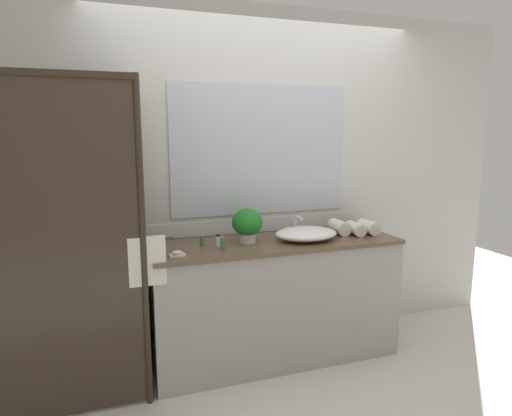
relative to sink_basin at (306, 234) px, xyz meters
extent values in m
plane|color=silver|center=(-0.22, 0.03, -0.94)|extent=(8.00, 8.00, 0.00)
cube|color=silver|center=(-0.22, 0.38, 0.36)|extent=(4.40, 0.05, 2.60)
cube|color=silver|center=(-0.22, 0.35, 0.01)|extent=(1.80, 0.01, 0.11)
cube|color=silver|center=(-0.22, 0.35, 0.59)|extent=(1.39, 0.01, 0.98)
cube|color=#9E9993|center=(-0.22, 0.04, -0.51)|extent=(1.80, 0.56, 0.87)
cube|color=brown|center=(-0.22, 0.03, -0.06)|extent=(1.80, 0.58, 0.03)
cylinder|color=#2D2319|center=(-1.17, -0.24, 0.06)|extent=(0.04, 0.04, 2.00)
cube|color=#2D2319|center=(-1.67, -0.24, 1.04)|extent=(1.00, 0.04, 0.04)
cube|color=#382B21|center=(-1.67, -0.24, 0.06)|extent=(0.96, 0.01, 1.96)
cube|color=#382B21|center=(-1.17, 0.05, 0.06)|extent=(0.01, 0.57, 1.96)
cylinder|color=#2D2319|center=(-1.15, -0.23, 0.10)|extent=(0.32, 0.02, 0.02)
cube|color=silver|center=(-1.15, -0.23, -0.03)|extent=(0.22, 0.04, 0.30)
ellipsoid|color=white|center=(0.00, 0.00, 0.00)|extent=(0.46, 0.36, 0.09)
cube|color=silver|center=(0.00, 0.19, -0.04)|extent=(0.17, 0.04, 0.02)
cylinder|color=silver|center=(0.00, 0.19, 0.03)|extent=(0.02, 0.02, 0.12)
cylinder|color=silver|center=(0.00, 0.13, 0.09)|extent=(0.02, 0.12, 0.02)
cylinder|color=silver|center=(-0.06, 0.19, -0.01)|extent=(0.02, 0.02, 0.04)
cylinder|color=silver|center=(0.06, 0.19, -0.01)|extent=(0.02, 0.02, 0.04)
cylinder|color=beige|center=(-0.43, 0.06, -0.01)|extent=(0.12, 0.12, 0.06)
ellipsoid|color=#217326|center=(-0.43, 0.06, 0.10)|extent=(0.22, 0.22, 0.19)
cube|color=silver|center=(-0.96, -0.12, -0.04)|extent=(0.10, 0.07, 0.01)
ellipsoid|color=silver|center=(-0.96, -0.12, -0.02)|extent=(0.07, 0.04, 0.02)
cylinder|color=#4C7056|center=(-0.64, -0.06, 0.00)|extent=(0.03, 0.03, 0.08)
cylinder|color=#9E895B|center=(-0.64, -0.06, 0.04)|extent=(0.02, 0.02, 0.01)
cylinder|color=silver|center=(-0.66, 0.01, -0.01)|extent=(0.03, 0.03, 0.07)
cylinder|color=black|center=(-0.66, 0.01, 0.03)|extent=(0.03, 0.03, 0.01)
cylinder|color=#4C7056|center=(-0.75, 0.09, -0.01)|extent=(0.03, 0.03, 0.06)
cylinder|color=#9E895B|center=(-0.75, 0.09, 0.02)|extent=(0.03, 0.03, 0.01)
cylinder|color=silver|center=(0.54, 0.01, 0.01)|extent=(0.11, 0.19, 0.10)
cylinder|color=silver|center=(0.43, 0.02, 0.00)|extent=(0.11, 0.21, 0.09)
cylinder|color=silver|center=(0.32, 0.08, 0.01)|extent=(0.11, 0.19, 0.11)
camera|label=1|loc=(-1.38, -2.84, 0.74)|focal=31.05mm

